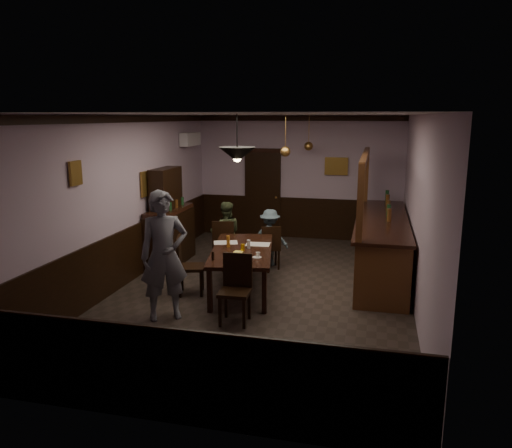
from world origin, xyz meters
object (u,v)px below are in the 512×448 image
(chair_far_left, at_px, (224,242))
(bar_counter, at_px, (381,244))
(dining_table, at_px, (242,252))
(person_seated_right, at_px, (270,237))
(sideboard, at_px, (169,226))
(chair_side, at_px, (186,263))
(soda_can, at_px, (243,247))
(coffee_cup, at_px, (258,254))
(pendant_iron, at_px, (237,155))
(chair_near, at_px, (236,285))
(person_seated_left, at_px, (226,233))
(chair_far_right, at_px, (270,245))
(person_standing, at_px, (164,256))
(pendant_brass_far, at_px, (309,146))
(pendant_brass_mid, at_px, (285,152))

(chair_far_left, bearing_deg, bar_counter, 178.00)
(dining_table, distance_m, person_seated_right, 1.62)
(sideboard, xyz_separation_m, bar_counter, (4.20, 0.30, -0.20))
(chair_side, height_order, soda_can, chair_side)
(person_seated_right, height_order, coffee_cup, person_seated_right)
(coffee_cup, xyz_separation_m, pendant_iron, (-0.24, -0.32, 1.61))
(chair_near, relative_size, person_seated_right, 0.88)
(sideboard, bearing_deg, coffee_cup, -36.97)
(coffee_cup, distance_m, sideboard, 2.83)
(person_seated_left, bearing_deg, dining_table, 99.86)
(chair_far_right, distance_m, person_standing, 2.99)
(dining_table, relative_size, chair_far_right, 2.67)
(pendant_brass_far, bearing_deg, soda_can, -99.24)
(person_standing, xyz_separation_m, pendant_brass_far, (1.44, 4.93, 1.33))
(chair_near, xyz_separation_m, bar_counter, (2.08, 2.83, 0.03))
(pendant_brass_mid, xyz_separation_m, pendant_brass_far, (0.20, 1.89, 0.00))
(dining_table, bearing_deg, soda_can, -69.47)
(pendant_brass_far, bearing_deg, chair_near, -94.58)
(chair_far_right, relative_size, soda_can, 7.32)
(coffee_cup, height_order, pendant_brass_far, pendant_brass_far)
(chair_far_left, relative_size, chair_side, 0.98)
(dining_table, relative_size, soda_can, 19.57)
(bar_counter, height_order, pendant_iron, pendant_iron)
(chair_side, bearing_deg, person_standing, 167.58)
(chair_near, distance_m, bar_counter, 3.51)
(person_seated_left, distance_m, pendant_iron, 2.97)
(chair_far_left, bearing_deg, pendant_iron, 104.07)
(dining_table, bearing_deg, bar_counter, 33.33)
(person_standing, distance_m, pendant_iron, 1.84)
(chair_far_right, distance_m, person_seated_left, 0.97)
(dining_table, bearing_deg, pendant_iron, -79.22)
(chair_far_left, height_order, coffee_cup, chair_far_left)
(chair_far_left, xyz_separation_m, pendant_brass_far, (1.32, 2.34, 1.76))
(chair_near, height_order, pendant_brass_far, pendant_brass_far)
(soda_can, bearing_deg, pendant_iron, -81.34)
(coffee_cup, bearing_deg, dining_table, 119.54)
(dining_table, distance_m, chair_far_left, 1.36)
(chair_far_left, xyz_separation_m, person_seated_left, (-0.05, 0.28, 0.11))
(person_seated_right, distance_m, soda_can, 1.76)
(person_standing, distance_m, person_seated_left, 2.88)
(person_standing, xyz_separation_m, bar_counter, (3.13, 2.96, -0.38))
(dining_table, height_order, chair_far_left, chair_far_left)
(chair_far_left, bearing_deg, person_seated_left, -88.76)
(chair_far_right, relative_size, person_seated_right, 0.76)
(dining_table, xyz_separation_m, chair_far_left, (-0.68, 1.16, -0.15))
(chair_far_left, height_order, person_seated_left, person_seated_left)
(chair_near, height_order, chair_side, chair_near)
(soda_can, relative_size, pendant_brass_mid, 0.15)
(person_standing, bearing_deg, sideboard, 79.35)
(sideboard, bearing_deg, person_standing, -68.09)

